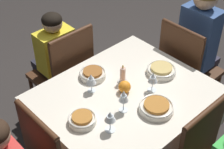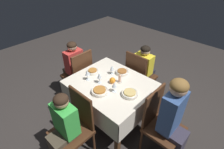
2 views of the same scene
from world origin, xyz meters
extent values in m
plane|color=#332D2B|center=(0.00, 0.00, 0.00)|extent=(8.00, 8.00, 0.00)
cube|color=silver|center=(0.00, 0.00, 0.74)|extent=(1.14, 0.96, 0.04)
cube|color=silver|center=(0.00, 0.48, 0.57)|extent=(1.14, 0.01, 0.30)
cube|color=silver|center=(0.00, -0.48, 0.57)|extent=(1.14, 0.01, 0.30)
cube|color=silver|center=(0.57, 0.00, 0.57)|extent=(0.01, 0.96, 0.30)
cube|color=silver|center=(-0.57, 0.00, 0.57)|extent=(0.01, 0.96, 0.30)
cube|color=#4C2D19|center=(0.50, 0.41, 0.36)|extent=(0.06, 0.06, 0.72)
cube|color=#4C2D19|center=(-0.50, 0.41, 0.36)|extent=(0.06, 0.06, 0.72)
cube|color=#4C2D19|center=(0.50, -0.41, 0.36)|extent=(0.06, 0.06, 0.72)
cube|color=#4C2D19|center=(-0.50, -0.41, 0.36)|extent=(0.06, 0.06, 0.72)
cube|color=#472816|center=(0.87, 0.05, 0.45)|extent=(0.44, 0.44, 0.04)
cube|color=#472816|center=(0.67, 0.05, 0.71)|extent=(0.03, 0.40, 0.49)
cylinder|color=#472816|center=(0.67, 0.05, 0.96)|extent=(0.04, 0.39, 0.04)
cylinder|color=#472816|center=(1.07, 0.25, 0.21)|extent=(0.03, 0.03, 0.43)
cylinder|color=#472816|center=(0.68, -0.14, 0.21)|extent=(0.03, 0.03, 0.43)
cylinder|color=#472816|center=(0.68, 0.25, 0.21)|extent=(0.03, 0.03, 0.43)
cube|color=#472816|center=(0.00, 0.78, 0.45)|extent=(0.44, 0.44, 0.04)
cube|color=#472816|center=(0.00, 0.58, 0.71)|extent=(0.40, 0.03, 0.49)
cylinder|color=#472816|center=(0.00, 0.58, 0.96)|extent=(0.39, 0.04, 0.04)
cylinder|color=#472816|center=(0.19, 0.97, 0.21)|extent=(0.03, 0.03, 0.43)
cylinder|color=#472816|center=(-0.20, 0.97, 0.21)|extent=(0.03, 0.03, 0.43)
cylinder|color=#472816|center=(0.19, 0.59, 0.21)|extent=(0.03, 0.03, 0.43)
cylinder|color=#472816|center=(-0.20, 0.59, 0.21)|extent=(0.03, 0.03, 0.43)
cube|color=#472816|center=(0.06, -0.78, 0.45)|extent=(0.44, 0.44, 0.04)
cube|color=#472816|center=(0.06, -0.58, 0.71)|extent=(0.40, 0.03, 0.49)
cylinder|color=#472816|center=(0.06, -0.58, 0.96)|extent=(0.39, 0.04, 0.04)
cylinder|color=#472816|center=(-0.14, -0.97, 0.21)|extent=(0.03, 0.03, 0.43)
cylinder|color=#472816|center=(-0.14, -0.59, 0.21)|extent=(0.03, 0.03, 0.43)
cylinder|color=#472816|center=(0.25, -0.59, 0.21)|extent=(0.03, 0.03, 0.43)
cube|color=#472816|center=(-0.87, 0.02, 0.45)|extent=(0.44, 0.44, 0.04)
cube|color=#472816|center=(-0.67, 0.02, 0.71)|extent=(0.03, 0.40, 0.49)
cylinder|color=#472816|center=(-0.67, 0.02, 0.96)|extent=(0.04, 0.39, 0.04)
cylinder|color=#472816|center=(-1.07, 0.22, 0.21)|extent=(0.03, 0.03, 0.43)
cylinder|color=#472816|center=(-1.07, -0.17, 0.21)|extent=(0.03, 0.03, 0.43)
cylinder|color=#472816|center=(-0.68, 0.22, 0.21)|extent=(0.03, 0.03, 0.43)
cylinder|color=#472816|center=(-0.68, -0.17, 0.21)|extent=(0.03, 0.03, 0.43)
cube|color=#383342|center=(1.08, 0.05, 0.23)|extent=(0.14, 0.22, 0.47)
cube|color=#383342|center=(0.99, 0.05, 0.50)|extent=(0.31, 0.24, 0.06)
cube|color=#38568E|center=(0.91, 0.05, 0.79)|extent=(0.18, 0.30, 0.53)
sphere|color=#D6A884|center=(0.91, 0.05, 1.15)|extent=(0.19, 0.19, 0.19)
ellipsoid|color=brown|center=(0.91, 0.05, 1.18)|extent=(0.19, 0.19, 0.13)
cube|color=#282833|center=(0.00, 0.98, 0.23)|extent=(0.23, 0.14, 0.47)
cube|color=#282833|center=(0.00, 0.90, 0.50)|extent=(0.24, 0.31, 0.06)
cube|color=yellow|center=(0.00, 0.81, 0.71)|extent=(0.30, 0.18, 0.36)
sphere|color=beige|center=(0.00, 0.81, 0.96)|extent=(0.16, 0.16, 0.16)
ellipsoid|color=black|center=(0.00, 0.81, 0.99)|extent=(0.16, 0.16, 0.11)
cube|color=#4C4233|center=(0.06, -0.90, 0.50)|extent=(0.24, 0.31, 0.06)
cube|color=green|center=(0.06, -0.81, 0.73)|extent=(0.30, 0.18, 0.40)
sphere|color=tan|center=(0.06, -0.81, 1.01)|extent=(0.16, 0.16, 0.16)
ellipsoid|color=black|center=(0.06, -0.81, 1.03)|extent=(0.16, 0.16, 0.11)
cube|color=#4C4233|center=(-1.08, 0.02, 0.23)|extent=(0.14, 0.22, 0.47)
cube|color=#4C4233|center=(-0.99, 0.02, 0.50)|extent=(0.31, 0.24, 0.06)
cube|color=red|center=(-0.91, 0.02, 0.73)|extent=(0.18, 0.30, 0.41)
sphere|color=#D6A884|center=(-0.91, 0.02, 1.01)|extent=(0.16, 0.16, 0.16)
ellipsoid|color=black|center=(-0.91, 0.02, 1.04)|extent=(0.16, 0.16, 0.11)
cylinder|color=silver|center=(0.35, -0.02, 0.78)|extent=(0.22, 0.22, 0.04)
torus|color=silver|center=(0.35, -0.02, 0.80)|extent=(0.21, 0.21, 0.01)
cylinder|color=tan|center=(0.35, -0.02, 0.80)|extent=(0.16, 0.16, 0.02)
cylinder|color=white|center=(0.16, -0.10, 0.76)|extent=(0.06, 0.06, 0.00)
cylinder|color=white|center=(0.16, -0.10, 0.80)|extent=(0.01, 0.01, 0.08)
cone|color=white|center=(0.16, -0.10, 0.87)|extent=(0.07, 0.07, 0.07)
cylinder|color=white|center=(0.16, -0.10, 0.86)|extent=(0.04, 0.04, 0.03)
cylinder|color=silver|center=(-0.04, 0.29, 0.78)|extent=(0.19, 0.19, 0.04)
torus|color=silver|center=(-0.04, 0.29, 0.80)|extent=(0.19, 0.19, 0.01)
cylinder|color=#995B28|center=(-0.04, 0.29, 0.80)|extent=(0.14, 0.14, 0.02)
cylinder|color=white|center=(-0.15, 0.18, 0.76)|extent=(0.06, 0.06, 0.00)
cylinder|color=white|center=(-0.15, 0.18, 0.79)|extent=(0.01, 0.01, 0.06)
cone|color=white|center=(-0.15, 0.18, 0.86)|extent=(0.07, 0.07, 0.08)
cylinder|color=white|center=(-0.15, 0.18, 0.85)|extent=(0.04, 0.04, 0.03)
cylinder|color=silver|center=(0.03, -0.25, 0.78)|extent=(0.23, 0.23, 0.04)
torus|color=silver|center=(0.03, -0.25, 0.80)|extent=(0.22, 0.22, 0.01)
cylinder|color=#B2702D|center=(0.03, -0.25, 0.80)|extent=(0.16, 0.16, 0.02)
cylinder|color=white|center=(-0.12, -0.11, 0.76)|extent=(0.06, 0.06, 0.00)
cylinder|color=white|center=(-0.12, -0.11, 0.80)|extent=(0.01, 0.01, 0.08)
cone|color=white|center=(-0.12, -0.11, 0.88)|extent=(0.06, 0.06, 0.08)
cylinder|color=white|center=(-0.12, -0.11, 0.87)|extent=(0.04, 0.04, 0.04)
cylinder|color=silver|center=(-0.38, -0.01, 0.78)|extent=(0.18, 0.18, 0.04)
torus|color=silver|center=(-0.38, -0.01, 0.80)|extent=(0.18, 0.18, 0.01)
cylinder|color=#B2702D|center=(-0.38, -0.01, 0.80)|extent=(0.13, 0.13, 0.02)
cylinder|color=white|center=(-0.30, -0.17, 0.76)|extent=(0.07, 0.07, 0.00)
cylinder|color=white|center=(-0.30, -0.17, 0.80)|extent=(0.01, 0.01, 0.08)
cone|color=white|center=(-0.30, -0.17, 0.88)|extent=(0.07, 0.07, 0.07)
cylinder|color=white|center=(-0.30, -0.17, 0.86)|extent=(0.04, 0.04, 0.03)
cylinder|color=beige|center=(0.07, 0.10, 0.76)|extent=(0.07, 0.07, 0.01)
cylinder|color=beige|center=(0.07, 0.10, 0.82)|extent=(0.04, 0.04, 0.11)
ellipsoid|color=#F9C64C|center=(0.07, 0.10, 0.89)|extent=(0.01, 0.01, 0.03)
sphere|color=orange|center=(0.01, 0.02, 0.80)|extent=(0.09, 0.09, 0.09)
camera|label=1|loc=(-1.26, -1.21, 2.32)|focal=55.00mm
camera|label=2|loc=(1.35, -1.41, 2.29)|focal=28.00mm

